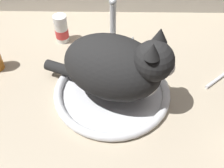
{
  "coord_description": "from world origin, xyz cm",
  "views": [
    {
      "loc": [
        -1.27,
        -58.99,
        60.6
      ],
      "look_at": [
        -2.03,
        -7.87,
        7.0
      ],
      "focal_mm": 42.73,
      "sensor_mm": 36.0,
      "label": 1
    }
  ],
  "objects": [
    {
      "name": "sink_basin",
      "position": [
        -2.03,
        -7.87,
        4.01
      ],
      "size": [
        33.22,
        33.22,
        2.31
      ],
      "color": "white",
      "rests_on": "countertop"
    },
    {
      "name": "pill_bottle",
      "position": [
        -19.7,
        17.03,
        7.6
      ],
      "size": [
        4.64,
        4.64,
        9.91
      ],
      "color": "white",
      "rests_on": "countertop"
    },
    {
      "name": "countertop",
      "position": [
        0.0,
        0.0,
        1.5
      ],
      "size": [
        115.72,
        72.15,
        3.0
      ],
      "primitive_type": "cube",
      "color": "#B7A88E",
      "rests_on": "ground"
    },
    {
      "name": "faucet",
      "position": [
        -2.03,
        12.08,
        11.74
      ],
      "size": [
        16.27,
        9.89,
        22.53
      ],
      "color": "silver",
      "rests_on": "countertop"
    },
    {
      "name": "cat",
      "position": [
        -0.46,
        -8.5,
        14.06
      ],
      "size": [
        35.98,
        26.81,
        21.08
      ],
      "color": "black",
      "rests_on": "sink_basin"
    }
  ]
}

